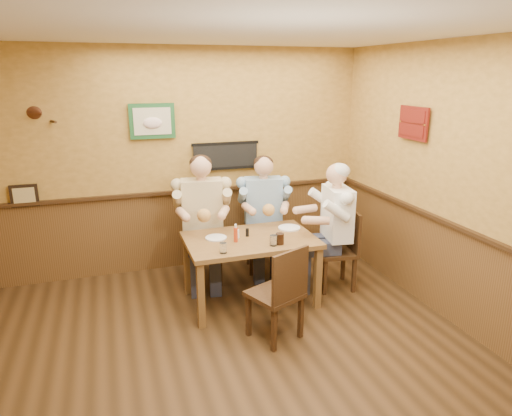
% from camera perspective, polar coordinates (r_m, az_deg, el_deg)
% --- Properties ---
extents(room, '(5.02, 5.03, 2.81)m').
position_cam_1_polar(room, '(3.57, -3.40, 3.72)').
color(room, black).
rests_on(room, ground).
extents(dining_table, '(1.40, 0.90, 0.75)m').
position_cam_1_polar(dining_table, '(5.01, -0.72, -4.75)').
color(dining_table, brown).
rests_on(dining_table, ground).
extents(chair_back_left, '(0.52, 0.52, 0.99)m').
position_cam_1_polar(chair_back_left, '(5.60, -6.61, -4.31)').
color(chair_back_left, '#3B2512').
rests_on(chair_back_left, ground).
extents(chair_back_right, '(0.51, 0.51, 0.94)m').
position_cam_1_polar(chair_back_right, '(5.88, 0.89, -3.38)').
color(chair_back_right, '#3B2512').
rests_on(chair_back_right, ground).
extents(chair_right_end, '(0.50, 0.50, 0.95)m').
position_cam_1_polar(chair_right_end, '(5.48, 9.89, -5.17)').
color(chair_right_end, '#3B2512').
rests_on(chair_right_end, ground).
extents(chair_near_side, '(0.58, 0.58, 0.96)m').
position_cam_1_polar(chair_near_side, '(4.41, 2.37, -10.41)').
color(chair_near_side, '#3B2512').
rests_on(chair_near_side, ground).
extents(diner_tan_shirt, '(0.75, 0.75, 1.41)m').
position_cam_1_polar(diner_tan_shirt, '(5.53, -6.68, -2.26)').
color(diner_tan_shirt, beige).
rests_on(diner_tan_shirt, ground).
extents(diner_blue_polo, '(0.73, 0.73, 1.35)m').
position_cam_1_polar(diner_blue_polo, '(5.82, 0.90, -1.51)').
color(diner_blue_polo, '#81A3C2').
rests_on(diner_blue_polo, ground).
extents(diner_white_elder, '(0.71, 0.71, 1.35)m').
position_cam_1_polar(diner_white_elder, '(5.41, 10.00, -3.17)').
color(diner_white_elder, white).
rests_on(diner_white_elder, ground).
extents(water_glass_left, '(0.07, 0.07, 0.11)m').
position_cam_1_polar(water_glass_left, '(4.56, -4.12, -5.01)').
color(water_glass_left, white).
rests_on(water_glass_left, dining_table).
extents(water_glass_mid, '(0.08, 0.08, 0.11)m').
position_cam_1_polar(water_glass_mid, '(4.75, 2.18, -4.08)').
color(water_glass_mid, silver).
rests_on(water_glass_mid, dining_table).
extents(cola_tumbler, '(0.11, 0.11, 0.12)m').
position_cam_1_polar(cola_tumbler, '(4.79, 2.99, -3.87)').
color(cola_tumbler, black).
rests_on(cola_tumbler, dining_table).
extents(hot_sauce_bottle, '(0.05, 0.05, 0.18)m').
position_cam_1_polar(hot_sauce_bottle, '(4.84, -2.56, -3.25)').
color(hot_sauce_bottle, '#B63413').
rests_on(hot_sauce_bottle, dining_table).
extents(salt_shaker, '(0.05, 0.05, 0.09)m').
position_cam_1_polar(salt_shaker, '(4.97, -2.31, -3.24)').
color(salt_shaker, white).
rests_on(salt_shaker, dining_table).
extents(pepper_shaker, '(0.04, 0.04, 0.09)m').
position_cam_1_polar(pepper_shaker, '(5.01, -1.10, -3.07)').
color(pepper_shaker, black).
rests_on(pepper_shaker, dining_table).
extents(plate_far_left, '(0.26, 0.26, 0.02)m').
position_cam_1_polar(plate_far_left, '(4.98, -5.03, -3.72)').
color(plate_far_left, silver).
rests_on(plate_far_left, dining_table).
extents(plate_far_right, '(0.32, 0.32, 0.02)m').
position_cam_1_polar(plate_far_right, '(5.29, 4.17, -2.47)').
color(plate_far_right, white).
rests_on(plate_far_right, dining_table).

